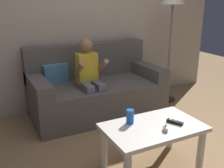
% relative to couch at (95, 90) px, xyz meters
% --- Properties ---
extents(wall_back, '(4.27, 0.05, 2.50)m').
position_rel_couch_xyz_m(wall_back, '(-0.03, 0.39, 0.95)').
color(wall_back, '#B2A38E').
rests_on(wall_back, ground).
extents(couch, '(1.63, 0.80, 0.86)m').
position_rel_couch_xyz_m(couch, '(0.00, 0.00, 0.00)').
color(couch, '#56514C').
rests_on(couch, ground).
extents(person_seated_on_couch, '(0.34, 0.41, 0.99)m').
position_rel_couch_xyz_m(person_seated_on_couch, '(-0.14, -0.19, 0.26)').
color(person_seated_on_couch, slate).
rests_on(person_seated_on_couch, ground).
extents(coffee_table, '(0.82, 0.51, 0.41)m').
position_rel_couch_xyz_m(coffee_table, '(-0.05, -1.33, 0.04)').
color(coffee_table, beige).
rests_on(coffee_table, ground).
extents(game_remote_black_near_edge, '(0.10, 0.14, 0.03)m').
position_rel_couch_xyz_m(game_remote_black_near_edge, '(0.14, -1.38, 0.13)').
color(game_remote_black_near_edge, black).
rests_on(game_remote_black_near_edge, coffee_table).
extents(nunchuk_white, '(0.08, 0.10, 0.05)m').
position_rel_couch_xyz_m(nunchuk_white, '(-0.01, -1.45, 0.14)').
color(nunchuk_white, white).
rests_on(nunchuk_white, coffee_table).
extents(soda_can, '(0.07, 0.07, 0.12)m').
position_rel_couch_xyz_m(soda_can, '(-0.20, -1.20, 0.18)').
color(soda_can, '#1959B2').
rests_on(soda_can, coffee_table).
extents(floor_lamp, '(0.32, 0.32, 1.55)m').
position_rel_couch_xyz_m(floor_lamp, '(1.10, -0.07, 1.03)').
color(floor_lamp, black).
rests_on(floor_lamp, ground).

